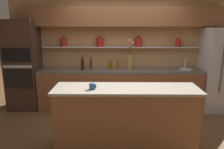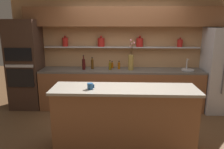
# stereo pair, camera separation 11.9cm
# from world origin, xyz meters

# --- Properties ---
(ground_plane) EXTENTS (12.00, 12.00, 0.00)m
(ground_plane) POSITION_xyz_m (0.00, 0.00, 0.00)
(ground_plane) COLOR brown
(back_wall_unit) EXTENTS (5.20, 0.44, 2.60)m
(back_wall_unit) POSITION_xyz_m (-0.00, 1.53, 1.55)
(back_wall_unit) COLOR tan
(back_wall_unit) RESTS_ON ground_plane
(back_counter_unit) EXTENTS (3.67, 0.62, 0.92)m
(back_counter_unit) POSITION_xyz_m (-0.05, 1.24, 0.46)
(back_counter_unit) COLOR brown
(back_counter_unit) RESTS_ON ground_plane
(island_counter) EXTENTS (2.18, 0.61, 1.02)m
(island_counter) POSITION_xyz_m (0.00, -0.48, 0.51)
(island_counter) COLOR #99603D
(island_counter) RESTS_ON ground_plane
(refrigerator) EXTENTS (0.80, 0.73, 1.86)m
(refrigerator) POSITION_xyz_m (2.20, 1.20, 0.93)
(refrigerator) COLOR #B7B7BC
(refrigerator) RESTS_ON ground_plane
(oven_tower) EXTENTS (0.70, 0.64, 2.04)m
(oven_tower) POSITION_xyz_m (-2.25, 1.24, 1.02)
(oven_tower) COLOR #3D281E
(oven_tower) RESTS_ON ground_plane
(flower_vase) EXTENTS (0.15, 0.17, 0.69)m
(flower_vase) POSITION_xyz_m (0.17, 1.23, 1.12)
(flower_vase) COLOR olive
(flower_vase) RESTS_ON back_counter_unit
(sink_fixture) EXTENTS (0.28, 0.28, 0.25)m
(sink_fixture) POSITION_xyz_m (1.45, 1.25, 0.94)
(sink_fixture) COLOR #B7B7BC
(sink_fixture) RESTS_ON back_counter_unit
(bottle_sauce_0) EXTENTS (0.06, 0.06, 0.19)m
(bottle_sauce_0) POSITION_xyz_m (-0.10, 1.30, 1.00)
(bottle_sauce_0) COLOR #9E4C0A
(bottle_sauce_0) RESTS_ON back_counter_unit
(bottle_oil_1) EXTENTS (0.06, 0.06, 0.22)m
(bottle_oil_1) POSITION_xyz_m (-0.30, 1.21, 1.01)
(bottle_oil_1) COLOR brown
(bottle_oil_1) RESTS_ON back_counter_unit
(bottle_wine_2) EXTENTS (0.07, 0.07, 0.33)m
(bottle_wine_2) POSITION_xyz_m (-0.90, 1.20, 1.05)
(bottle_wine_2) COLOR #380C0C
(bottle_wine_2) RESTS_ON back_counter_unit
(bottle_sauce_3) EXTENTS (0.05, 0.05, 0.18)m
(bottle_sauce_3) POSITION_xyz_m (-0.92, 1.42, 1.00)
(bottle_sauce_3) COLOR maroon
(bottle_sauce_3) RESTS_ON back_counter_unit
(bottle_spirit_4) EXTENTS (0.06, 0.06, 0.27)m
(bottle_spirit_4) POSITION_xyz_m (-0.71, 1.30, 1.03)
(bottle_spirit_4) COLOR #4C2D0C
(bottle_spirit_4) RESTS_ON back_counter_unit
(bottle_sauce_5) EXTENTS (0.06, 0.06, 0.16)m
(bottle_sauce_5) POSITION_xyz_m (-0.26, 1.40, 0.99)
(bottle_sauce_5) COLOR #9E4C0A
(bottle_sauce_5) RESTS_ON back_counter_unit
(coffee_mug) EXTENTS (0.11, 0.09, 0.09)m
(coffee_mug) POSITION_xyz_m (-0.50, -0.57, 1.06)
(coffee_mug) COLOR #235184
(coffee_mug) RESTS_ON island_counter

